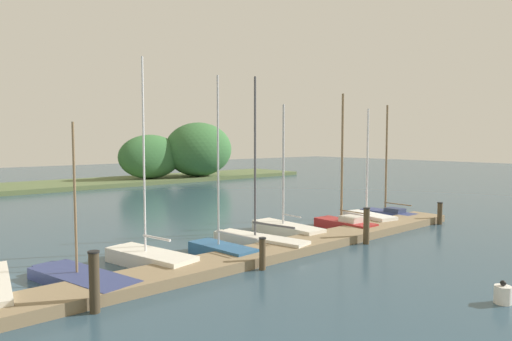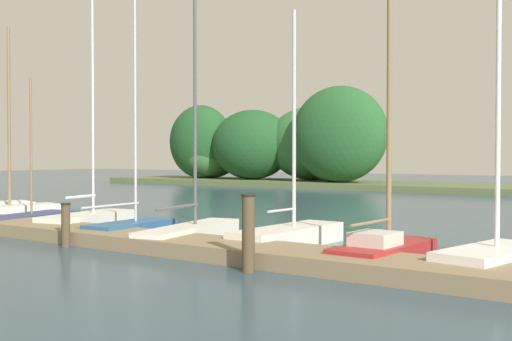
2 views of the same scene
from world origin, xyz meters
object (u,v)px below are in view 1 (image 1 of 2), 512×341
at_px(sailboat_7, 285,228).
at_px(sailboat_10, 387,211).
at_px(channel_buoy_0, 503,294).
at_px(mooring_piling_3, 366,226).
at_px(mooring_piling_1, 94,282).
at_px(sailboat_3, 79,278).
at_px(mooring_piling_4, 440,213).
at_px(mooring_piling_2, 262,254).
at_px(sailboat_9, 367,217).
at_px(sailboat_5, 220,248).
at_px(sailboat_6, 257,239).
at_px(sailboat_4, 147,257).
at_px(sailboat_8, 344,221).

xyz_separation_m(sailboat_7, sailboat_10, (7.72, -0.54, 0.04)).
bearing_deg(channel_buoy_0, mooring_piling_3, 65.23).
xyz_separation_m(mooring_piling_1, mooring_piling_3, (11.62, -0.06, -0.03)).
xyz_separation_m(sailboat_3, mooring_piling_4, (17.74, -2.50, 0.38)).
xyz_separation_m(sailboat_7, mooring_piling_2, (-4.55, -3.55, 0.25)).
relative_size(mooring_piling_2, mooring_piling_3, 0.72).
bearing_deg(mooring_piling_3, sailboat_9, 34.50).
distance_m(sailboat_3, sailboat_5, 5.23).
height_order(sailboat_5, channel_buoy_0, sailboat_5).
height_order(sailboat_6, mooring_piling_3, sailboat_6).
distance_m(sailboat_4, mooring_piling_3, 9.15).
bearing_deg(mooring_piling_3, mooring_piling_1, 179.71).
relative_size(sailboat_9, mooring_piling_4, 5.19).
distance_m(sailboat_10, mooring_piling_1, 18.28).
distance_m(sailboat_5, sailboat_9, 9.93).
xyz_separation_m(sailboat_10, channel_buoy_0, (-9.41, -9.60, -0.10)).
relative_size(sailboat_7, mooring_piling_2, 5.43).
relative_size(sailboat_4, sailboat_6, 1.04).
distance_m(sailboat_8, sailboat_10, 4.66).
bearing_deg(mooring_piling_2, sailboat_10, 13.79).
xyz_separation_m(sailboat_5, mooring_piling_3, (5.92, -2.43, 0.48)).
relative_size(sailboat_3, mooring_piling_2, 4.46).
bearing_deg(mooring_piling_1, sailboat_7, 19.03).
bearing_deg(mooring_piling_4, sailboat_5, 169.34).
relative_size(sailboat_10, mooring_piling_2, 5.72).
height_order(sailboat_4, mooring_piling_1, sailboat_4).
height_order(sailboat_4, mooring_piling_3, sailboat_4).
height_order(mooring_piling_2, channel_buoy_0, mooring_piling_2).
xyz_separation_m(sailboat_5, sailboat_9, (9.92, 0.32, 0.04)).
bearing_deg(mooring_piling_1, channel_buoy_0, -37.42).
xyz_separation_m(sailboat_4, sailboat_7, (7.27, 0.50, 0.01)).
distance_m(sailboat_6, channel_buoy_0, 9.22).
bearing_deg(sailboat_3, mooring_piling_2, -128.63).
xyz_separation_m(sailboat_5, sailboat_6, (2.07, 0.22, 0.03)).
distance_m(sailboat_7, sailboat_8, 3.25).
height_order(sailboat_3, sailboat_8, sailboat_8).
height_order(sailboat_3, sailboat_5, sailboat_5).
xyz_separation_m(sailboat_7, mooring_piling_3, (1.32, -3.61, 0.47)).
height_order(mooring_piling_1, mooring_piling_3, mooring_piling_1).
bearing_deg(sailboat_5, mooring_piling_4, -106.20).
xyz_separation_m(sailboat_4, mooring_piling_3, (8.59, -3.11, 0.47)).
height_order(sailboat_7, mooring_piling_2, sailboat_7).
bearing_deg(sailboat_8, sailboat_3, 91.44).
height_order(sailboat_8, channel_buoy_0, sailboat_8).
bearing_deg(mooring_piling_1, sailboat_5, 22.61).
xyz_separation_m(sailboat_6, sailboat_10, (10.25, 0.43, 0.02)).
relative_size(sailboat_10, mooring_piling_4, 5.48).
distance_m(sailboat_5, mooring_piling_3, 6.42).
xyz_separation_m(sailboat_5, mooring_piling_1, (-5.70, -2.38, 0.51)).
bearing_deg(sailboat_6, sailboat_8, -103.03).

